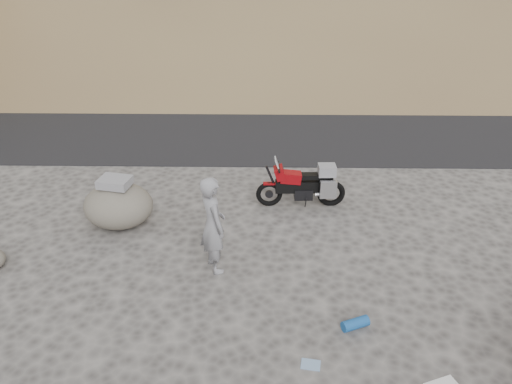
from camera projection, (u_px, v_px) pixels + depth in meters
ground at (275, 306)px, 8.60m from camera, size 140.00×140.00×0.00m
road at (270, 121)px, 16.50m from camera, size 120.00×7.00×0.05m
motorcycle at (305, 185)px, 11.39m from camera, size 2.07×0.63×1.23m
man at (215, 267)px, 9.56m from camera, size 0.73×0.84×1.93m
boulder at (118, 205)px, 10.66m from camera, size 1.86×1.74×1.14m
gear_blue_mat at (355, 324)px, 8.09m from camera, size 0.49×0.35×0.18m
gear_blue_cloth at (311, 365)px, 7.46m from camera, size 0.32×0.26×0.01m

